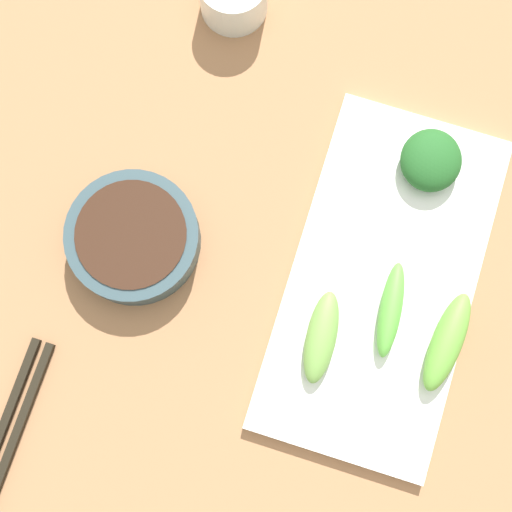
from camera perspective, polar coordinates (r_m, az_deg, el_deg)
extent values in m
cube|color=#A4714B|center=(0.75, 2.56, -1.20)|extent=(2.10, 2.10, 0.02)
cylinder|color=#344A51|center=(0.73, -9.56, 1.43)|extent=(0.13, 0.13, 0.04)
cylinder|color=#361F13|center=(0.73, -9.66, 1.54)|extent=(0.11, 0.11, 0.02)
cube|color=white|center=(0.74, 9.51, -1.91)|extent=(0.18, 0.35, 0.01)
ellipsoid|color=#215B23|center=(0.75, 13.18, 7.24)|extent=(0.06, 0.07, 0.03)
ellipsoid|color=#5EB440|center=(0.72, 10.18, -4.04)|extent=(0.03, 0.09, 0.02)
ellipsoid|color=#70A247|center=(0.71, 4.89, -6.18)|extent=(0.04, 0.09, 0.02)
ellipsoid|color=#69AD3E|center=(0.72, 14.35, -6.37)|extent=(0.04, 0.10, 0.03)
cube|color=black|center=(0.76, -18.79, -14.57)|extent=(0.01, 0.23, 0.01)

